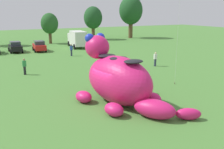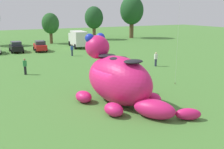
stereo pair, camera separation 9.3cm
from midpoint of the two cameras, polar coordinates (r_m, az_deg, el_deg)
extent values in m
plane|color=#4C8438|center=(19.16, -1.12, -6.36)|extent=(160.00, 160.00, 0.00)
ellipsoid|color=#E01E6B|center=(18.87, 1.27, -1.20)|extent=(4.11, 6.57, 3.44)
ellipsoid|color=#E01E6B|center=(20.49, -3.34, 5.93)|extent=(2.15, 2.29, 1.82)
sphere|color=#1E33CC|center=(20.36, -4.97, 7.79)|extent=(0.73, 0.73, 0.73)
sphere|color=#1E33CC|center=(20.92, -2.67, 7.98)|extent=(0.73, 0.73, 0.73)
ellipsoid|color=black|center=(19.59, -1.27, 4.10)|extent=(1.55, 1.33, 0.23)
ellipsoid|color=black|center=(18.52, 1.30, 3.54)|extent=(1.55, 1.33, 0.23)
ellipsoid|color=black|center=(17.39, 4.51, 2.82)|extent=(1.55, 1.33, 0.23)
ellipsoid|color=#E01E6B|center=(19.49, -6.28, -4.78)|extent=(1.30, 1.64, 0.84)
ellipsoid|color=#E01E6B|center=(21.65, 2.34, -2.82)|extent=(1.30, 1.64, 0.84)
ellipsoid|color=#E01E6B|center=(16.97, 0.26, -7.55)|extent=(1.30, 1.64, 0.84)
ellipsoid|color=#E01E6B|center=(19.23, 8.53, -5.12)|extent=(1.30, 1.64, 0.84)
ellipsoid|color=#E01E6B|center=(16.78, 8.97, -7.32)|extent=(2.58, 3.07, 1.20)
ellipsoid|color=#E01E6B|center=(17.07, 16.00, -8.18)|extent=(1.74, 1.39, 0.74)
cylinder|color=black|center=(43.94, -23.14, 4.43)|extent=(0.26, 0.65, 0.64)
cube|color=black|center=(45.38, -20.20, 5.47)|extent=(1.75, 4.12, 0.80)
cube|color=#2D333D|center=(45.14, -20.25, 6.32)|extent=(1.52, 1.98, 0.60)
cylinder|color=black|center=(46.59, -21.40, 5.06)|extent=(0.25, 0.64, 0.64)
cylinder|color=black|center=(46.78, -19.33, 5.27)|extent=(0.25, 0.64, 0.64)
cylinder|color=black|center=(44.08, -21.04, 4.65)|extent=(0.25, 0.64, 0.64)
cylinder|color=black|center=(44.29, -18.85, 4.87)|extent=(0.25, 0.64, 0.64)
cube|color=red|center=(45.16, -15.47, 5.78)|extent=(2.03, 4.22, 0.80)
cube|color=#2D333D|center=(44.93, -15.50, 6.64)|extent=(1.65, 2.08, 0.60)
cylinder|color=black|center=(46.36, -16.70, 5.39)|extent=(0.29, 0.66, 0.64)
cylinder|color=black|center=(46.58, -14.62, 5.56)|extent=(0.29, 0.66, 0.64)
cylinder|color=black|center=(43.86, -16.31, 4.97)|extent=(0.29, 0.66, 0.64)
cylinder|color=black|center=(44.09, -14.11, 5.15)|extent=(0.29, 0.66, 0.64)
cube|color=silver|center=(50.94, -8.29, 7.75)|extent=(2.19, 2.01, 1.90)
cube|color=silver|center=(47.81, -7.41, 7.75)|extent=(2.59, 4.80, 2.50)
cylinder|color=black|center=(50.82, -9.36, 6.62)|extent=(0.38, 0.93, 0.90)
cylinder|color=black|center=(51.28, -7.16, 6.75)|extent=(0.38, 0.93, 0.90)
cylinder|color=black|center=(46.16, -8.13, 5.96)|extent=(0.38, 0.93, 0.90)
cylinder|color=black|center=(46.68, -5.61, 6.12)|extent=(0.38, 0.93, 0.90)
cylinder|color=brown|center=(55.16, -13.21, 7.63)|extent=(0.61, 0.61, 2.13)
ellipsoid|color=#235623|center=(54.94, -13.38, 10.68)|extent=(3.41, 3.41, 4.09)
cylinder|color=brown|center=(61.65, -4.11, 8.79)|extent=(0.75, 0.75, 2.62)
ellipsoid|color=#1E4C23|center=(61.45, -4.16, 12.14)|extent=(4.19, 4.19, 5.03)
cylinder|color=brown|center=(64.91, 3.98, 9.42)|extent=(0.99, 0.99, 3.47)
ellipsoid|color=#1E4C23|center=(64.73, 4.05, 13.65)|extent=(5.56, 5.56, 6.67)
cylinder|color=#2D334C|center=(32.21, 9.21, 2.56)|extent=(0.26, 0.26, 0.88)
cube|color=white|center=(32.08, 9.26, 3.85)|extent=(0.38, 0.22, 0.60)
sphere|color=beige|center=(32.01, 9.29, 4.60)|extent=(0.22, 0.22, 0.22)
cylinder|color=black|center=(29.05, -18.39, 0.81)|extent=(0.26, 0.26, 0.88)
cube|color=#338C4C|center=(28.91, -18.50, 2.24)|extent=(0.38, 0.22, 0.60)
sphere|color=#9E7051|center=(28.83, -18.56, 3.06)|extent=(0.22, 0.22, 0.22)
cylinder|color=#2D334C|center=(39.51, -8.81, 4.62)|extent=(0.26, 0.26, 0.88)
cube|color=#2D4CA5|center=(39.40, -8.85, 5.69)|extent=(0.38, 0.22, 0.60)
sphere|color=brown|center=(39.35, -8.88, 6.29)|extent=(0.22, 0.22, 0.22)
cylinder|color=brown|center=(24.84, 13.29, -1.83)|extent=(0.06, 0.06, 0.15)
cylinder|color=silver|center=(23.99, 14.04, 11.25)|extent=(0.01, 0.01, 11.12)
camera|label=1|loc=(0.05, -90.14, -0.03)|focal=42.37mm
camera|label=2|loc=(0.05, 89.86, 0.03)|focal=42.37mm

